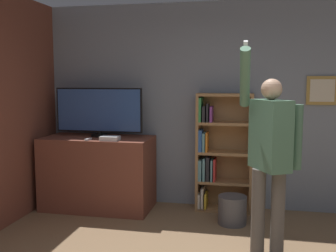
{
  "coord_description": "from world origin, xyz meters",
  "views": [
    {
      "loc": [
        0.32,
        -2.44,
        1.7
      ],
      "look_at": [
        -0.54,
        1.74,
        1.19
      ],
      "focal_mm": 42.0,
      "sensor_mm": 36.0,
      "label": 1
    }
  ],
  "objects": [
    {
      "name": "television",
      "position": [
        -1.6,
        2.41,
        1.28
      ],
      "size": [
        1.17,
        0.22,
        0.64
      ],
      "color": "black",
      "rests_on": "tv_ledge"
    },
    {
      "name": "waste_bin",
      "position": [
        0.16,
        2.1,
        0.17
      ],
      "size": [
        0.33,
        0.33,
        0.34
      ],
      "color": "#4C4C51",
      "rests_on": "ground_plane"
    },
    {
      "name": "bookshelf",
      "position": [
        -0.04,
        2.58,
        0.75
      ],
      "size": [
        0.72,
        0.28,
        1.52
      ],
      "color": "#997047",
      "rests_on": "ground_plane"
    },
    {
      "name": "wall_back",
      "position": [
        0.0,
        2.76,
        1.35
      ],
      "size": [
        6.79,
        0.09,
        2.7
      ],
      "color": "gray",
      "rests_on": "ground_plane"
    },
    {
      "name": "remote_loose",
      "position": [
        -1.62,
        2.08,
        0.96
      ],
      "size": [
        0.04,
        0.14,
        0.02
      ],
      "color": "white",
      "rests_on": "tv_ledge"
    },
    {
      "name": "person",
      "position": [
        0.52,
        1.25,
        1.03
      ],
      "size": [
        0.57,
        0.57,
        2.03
      ],
      "rotation": [
        0.0,
        0.0,
        -1.08
      ],
      "color": "#56514C",
      "rests_on": "ground_plane"
    },
    {
      "name": "tv_ledge",
      "position": [
        -1.6,
        2.34,
        0.47
      ],
      "size": [
        1.41,
        0.7,
        0.95
      ],
      "color": "brown",
      "rests_on": "ground_plane"
    },
    {
      "name": "game_console",
      "position": [
        -1.35,
        2.12,
        0.97
      ],
      "size": [
        0.23,
        0.16,
        0.05
      ],
      "color": "white",
      "rests_on": "tv_ledge"
    }
  ]
}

